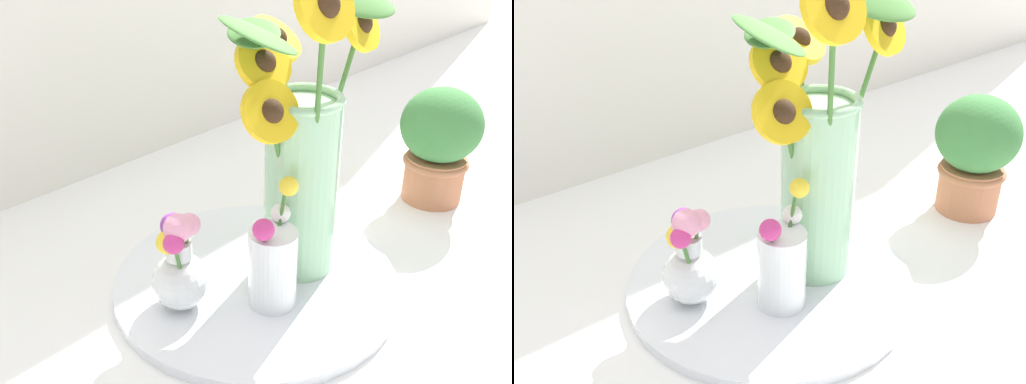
# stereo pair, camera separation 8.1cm
# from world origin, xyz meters

# --- Properties ---
(ground_plane) EXTENTS (6.00, 6.00, 0.00)m
(ground_plane) POSITION_xyz_m (0.00, 0.00, 0.00)
(ground_plane) COLOR white
(serving_tray) EXTENTS (0.41, 0.41, 0.02)m
(serving_tray) POSITION_xyz_m (-0.03, 0.05, 0.01)
(serving_tray) COLOR silver
(serving_tray) RESTS_ON ground_plane
(mason_jar_sunflowers) EXTENTS (0.27, 0.21, 0.44)m
(mason_jar_sunflowers) POSITION_xyz_m (0.04, 0.03, 0.20)
(mason_jar_sunflowers) COLOR #99CC9E
(mason_jar_sunflowers) RESTS_ON serving_tray
(vase_small_center) EXTENTS (0.08, 0.07, 0.18)m
(vase_small_center) POSITION_xyz_m (-0.05, 0.00, 0.08)
(vase_small_center) COLOR white
(vase_small_center) RESTS_ON serving_tray
(vase_bulb_right) EXTENTS (0.08, 0.08, 0.15)m
(vase_bulb_right) POSITION_xyz_m (-0.14, 0.08, 0.08)
(vase_bulb_right) COLOR white
(vase_bulb_right) RESTS_ON serving_tray
(potted_plant) EXTENTS (0.14, 0.14, 0.21)m
(potted_plant) POSITION_xyz_m (0.39, -0.00, 0.12)
(potted_plant) COLOR #B7704C
(potted_plant) RESTS_ON ground_plane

